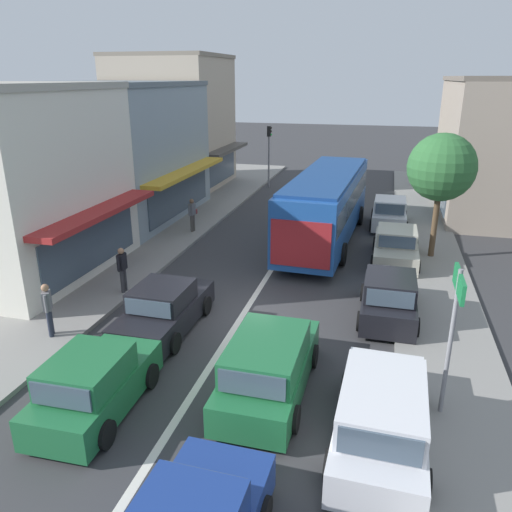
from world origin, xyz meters
The scene contains 20 objects.
ground_plane centered at (0.00, 0.00, 0.00)m, with size 140.00×140.00×0.00m, color #353538.
lane_centre_line centered at (0.00, 4.00, 0.00)m, with size 0.20×28.00×0.01m, color silver.
sidewalk_left centered at (-6.80, 6.00, 0.07)m, with size 5.20×44.00×0.14m, color gray.
kerb_right centered at (6.20, 6.00, 0.06)m, with size 2.80×44.00×0.12m, color gray.
shopfront_mid_block centered at (-10.18, 10.12, 3.55)m, with size 8.79×9.41×7.12m.
shopfront_far_end centered at (-10.18, 18.57, 4.36)m, with size 7.76×7.17×8.74m.
city_bus centered at (1.60, 8.57, 1.88)m, with size 3.12×10.96×3.23m.
hatchback_behind_bus_mid centered at (-1.91, -5.52, 0.71)m, with size 1.88×3.73×1.54m.
sedan_adjacent_lane_lead centered at (-2.05, -1.42, 0.66)m, with size 1.93×4.22×1.47m.
wagon_adjacent_lane_trail centered at (1.79, -3.80, 0.75)m, with size 1.97×4.51×1.58m.
parked_wagon_kerb_front centered at (4.47, -5.03, 0.75)m, with size 2.03×4.55×1.58m.
parked_hatchback_kerb_second centered at (4.57, 1.04, 0.71)m, with size 1.83×3.71×1.54m.
parked_sedan_kerb_third centered at (4.80, 6.53, 0.66)m, with size 1.91×4.20×1.47m.
parked_hatchback_kerb_rear centered at (4.48, 11.77, 0.71)m, with size 1.82×3.70×1.54m.
traffic_light_downstreet centered at (-3.74, 19.70, 2.85)m, with size 0.33×0.24×4.20m.
directional_road_sign centered at (5.80, -3.68, 2.68)m, with size 0.10×1.40×3.60m.
street_tree_right centered at (6.29, 7.34, 3.88)m, with size 2.73×2.73×5.27m.
pedestrian_with_handbag_near centered at (-4.85, 8.08, 1.07)m, with size 0.27×0.66×1.63m.
pedestrian_browsing_midblock centered at (-4.51, 0.58, 1.07)m, with size 0.23×0.57×1.63m.
pedestrian_far_walker centered at (-5.02, -2.85, 1.07)m, with size 0.37×0.51×1.63m.
Camera 1 is at (4.12, -13.98, 7.34)m, focal length 35.00 mm.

